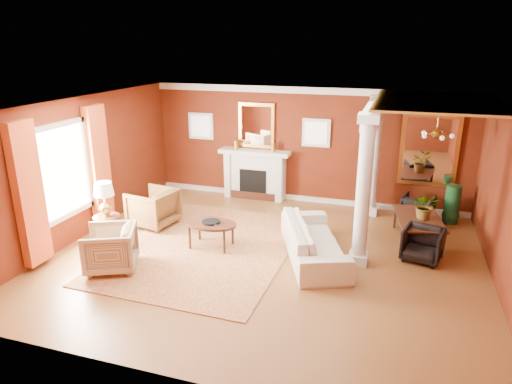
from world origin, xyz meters
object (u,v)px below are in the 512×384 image
(armchair_leopard, at_px, (153,206))
(side_table, at_px, (105,204))
(sofa, at_px, (314,234))
(coffee_table, at_px, (211,225))
(dining_table, at_px, (420,223))
(armchair_stripe, at_px, (110,247))

(armchair_leopard, xyz_separation_m, side_table, (-0.35, -1.19, 0.41))
(sofa, height_order, coffee_table, sofa)
(coffee_table, height_order, dining_table, dining_table)
(armchair_leopard, distance_m, coffee_table, 1.81)
(sofa, relative_size, armchair_stripe, 2.72)
(sofa, relative_size, side_table, 1.82)
(armchair_stripe, relative_size, dining_table, 0.58)
(dining_table, bearing_deg, coffee_table, 101.74)
(coffee_table, relative_size, dining_table, 0.68)
(coffee_table, bearing_deg, armchair_stripe, -133.94)
(armchair_leopard, bearing_deg, armchair_stripe, 18.79)
(sofa, height_order, armchair_stripe, sofa)
(armchair_leopard, height_order, armchair_stripe, armchair_leopard)
(sofa, xyz_separation_m, dining_table, (1.93, 1.33, -0.05))
(armchair_leopard, xyz_separation_m, armchair_stripe, (0.32, -2.08, -0.02))
(coffee_table, xyz_separation_m, dining_table, (3.97, 1.51, -0.05))
(side_table, bearing_deg, dining_table, 18.81)
(armchair_stripe, bearing_deg, dining_table, 93.87)
(side_table, xyz_separation_m, dining_table, (6.00, 2.05, -0.45))
(sofa, bearing_deg, armchair_stripe, 93.36)
(coffee_table, distance_m, side_table, 2.14)
(armchair_leopard, bearing_deg, coffee_table, 78.53)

